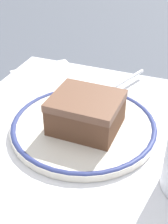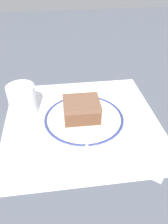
% 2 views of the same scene
% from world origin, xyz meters
% --- Properties ---
extents(ground_plane, '(2.40, 2.40, 0.00)m').
position_xyz_m(ground_plane, '(0.00, 0.00, 0.00)').
color(ground_plane, '#4C515B').
extents(placemat, '(0.40, 0.41, 0.00)m').
position_xyz_m(placemat, '(0.00, 0.00, 0.00)').
color(placemat, white).
rests_on(placemat, ground_plane).
extents(plate, '(0.21, 0.21, 0.01)m').
position_xyz_m(plate, '(0.00, 0.01, 0.01)').
color(plate, silver).
rests_on(plate, placemat).
extents(cake_slice, '(0.08, 0.09, 0.05)m').
position_xyz_m(cake_slice, '(-0.01, 0.00, 0.04)').
color(cake_slice, brown).
rests_on(cake_slice, plate).
extents(spoon, '(0.14, 0.07, 0.01)m').
position_xyz_m(spoon, '(0.09, 0.00, 0.02)').
color(spoon, silver).
rests_on(spoon, plate).
extents(cup, '(0.07, 0.07, 0.08)m').
position_xyz_m(cup, '(-0.06, -0.15, 0.04)').
color(cup, white).
rests_on(cup, placemat).
extents(napkin, '(0.17, 0.17, 0.00)m').
position_xyz_m(napkin, '(0.13, 0.13, 0.00)').
color(napkin, white).
rests_on(napkin, placemat).
extents(sugar_packet, '(0.05, 0.03, 0.01)m').
position_xyz_m(sugar_packet, '(-0.16, -0.10, 0.00)').
color(sugar_packet, white).
rests_on(sugar_packet, placemat).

